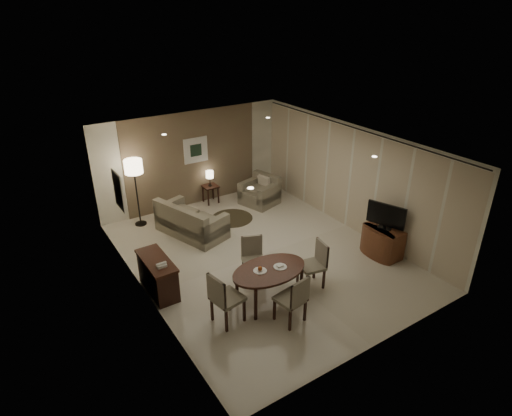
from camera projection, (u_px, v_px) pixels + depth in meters
room_shell at (251, 197)px, 9.71m from camera, size 5.50×7.00×2.70m
taupe_accent at (193, 159)px, 12.04m from camera, size 3.96×0.03×2.70m
curtain_wall at (350, 180)px, 10.73m from camera, size 0.08×6.70×2.58m
curtain_rod at (355, 128)px, 10.16m from camera, size 0.03×6.80×0.03m
art_back_frame at (196, 150)px, 11.96m from camera, size 0.72×0.03×0.72m
art_back_canvas at (196, 150)px, 11.95m from camera, size 0.34×0.01×0.34m
art_left_frame at (118, 191)px, 8.76m from camera, size 0.03×0.60×0.80m
art_left_canvas at (119, 191)px, 8.77m from camera, size 0.01×0.46×0.64m
downlight_nl at (251, 188)px, 6.78m from camera, size 0.10×0.10×0.01m
downlight_nr at (374, 157)px, 8.15m from camera, size 0.10×0.10×0.01m
downlight_fl at (164, 135)px, 9.50m from camera, size 0.10×0.10×0.01m
downlight_fr at (268, 118)px, 10.87m from camera, size 0.10×0.10×0.01m
console_desk at (158, 275)px, 8.61m from camera, size 0.48×1.20×0.75m
telephone at (161, 265)px, 8.20m from camera, size 0.20×0.14×0.09m
tv_cabinet at (383, 241)px, 9.89m from camera, size 0.48×0.90×0.70m
flat_tv at (386, 216)px, 9.58m from camera, size 0.36×0.85×0.60m
dining_table at (269, 285)px, 8.35m from camera, size 1.54×0.96×0.72m
chair_near at (290, 298)px, 7.76m from camera, size 0.55×0.55×0.99m
chair_far at (254, 261)px, 8.90m from camera, size 0.60×0.60×0.96m
chair_left at (228, 297)px, 7.73m from camera, size 0.59×0.59×1.05m
chair_right at (311, 265)px, 8.74m from camera, size 0.56×0.56×0.98m
plate_a at (260, 271)px, 8.14m from camera, size 0.26×0.26×0.02m
plate_b at (280, 267)px, 8.26m from camera, size 0.26×0.26×0.02m
fruit_apple at (260, 268)px, 8.11m from camera, size 0.09×0.09×0.09m
napkin at (280, 266)px, 8.25m from camera, size 0.12×0.08×0.03m
round_rug at (232, 218)px, 11.70m from camera, size 1.12×1.12×0.01m
sofa at (191, 219)px, 10.75m from camera, size 2.01×1.43×0.85m
armchair at (259, 190)px, 12.38m from camera, size 1.11×1.14×0.83m
side_table at (211, 194)px, 12.52m from camera, size 0.41×0.41×0.53m
table_lamp at (210, 178)px, 12.30m from camera, size 0.22×0.22×0.50m
floor_lamp at (137, 193)px, 11.00m from camera, size 0.46×0.46×1.80m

